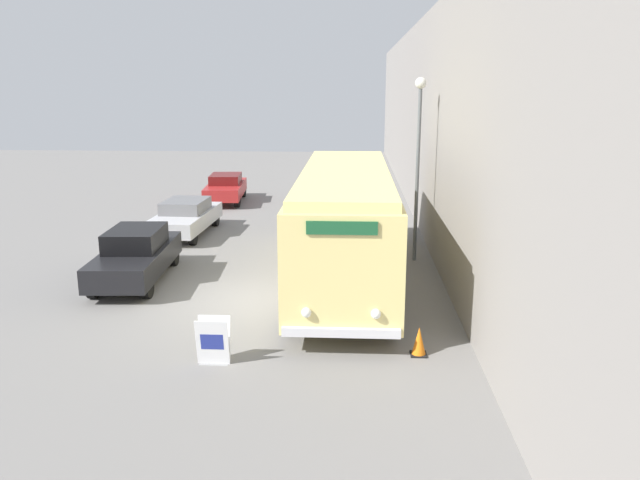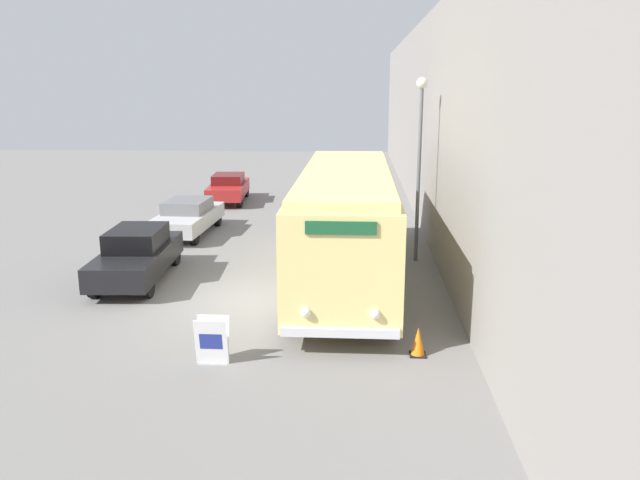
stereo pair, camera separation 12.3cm
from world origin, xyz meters
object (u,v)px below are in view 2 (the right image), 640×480
at_px(parked_car_near, 137,255).
at_px(traffic_cone, 418,342).
at_px(vintage_bus, 346,219).
at_px(parked_car_mid, 187,216).
at_px(streetlamp, 420,143).
at_px(sign_board, 212,341).
at_px(parked_car_far, 228,188).

relative_size(parked_car_near, traffic_cone, 7.37).
bearing_deg(vintage_bus, parked_car_mid, 138.26).
relative_size(streetlamp, parked_car_near, 1.26).
distance_m(vintage_bus, traffic_cone, 5.81).
bearing_deg(parked_car_mid, sign_board, -70.11).
distance_m(vintage_bus, parked_car_mid, 8.60).
distance_m(streetlamp, parked_car_near, 9.51).
xyz_separation_m(sign_board, streetlamp, (4.98, 8.35, 3.42)).
xyz_separation_m(parked_car_mid, parked_car_far, (0.16, 7.12, 0.02)).
relative_size(streetlamp, parked_car_far, 1.34).
bearing_deg(parked_car_far, parked_car_near, -94.57).
distance_m(sign_board, parked_car_near, 6.72).
bearing_deg(parked_car_near, parked_car_far, 86.47).
xyz_separation_m(streetlamp, parked_car_mid, (-8.67, 3.34, -3.20)).
relative_size(vintage_bus, parked_car_far, 2.50).
bearing_deg(traffic_cone, sign_board, -171.20).
bearing_deg(streetlamp, traffic_cone, -94.59).
xyz_separation_m(vintage_bus, sign_board, (-2.67, -6.02, -1.38)).
bearing_deg(traffic_cone, parked_car_mid, 126.17).
xyz_separation_m(parked_car_near, parked_car_far, (0.06, 13.14, -0.05)).
height_order(parked_car_mid, traffic_cone, parked_car_mid).
bearing_deg(parked_car_far, parked_car_mid, -95.60).
bearing_deg(traffic_cone, streetlamp, 85.41).
xyz_separation_m(parked_car_near, traffic_cone, (7.95, -5.00, -0.47)).
distance_m(parked_car_near, parked_car_far, 13.14).
distance_m(sign_board, traffic_cone, 4.42).
bearing_deg(parked_car_far, sign_board, -83.69).
bearing_deg(parked_car_near, sign_board, -60.96).
distance_m(streetlamp, traffic_cone, 8.50).
bearing_deg(sign_board, parked_car_near, 122.33).
distance_m(vintage_bus, sign_board, 6.72).
height_order(parked_car_mid, parked_car_far, parked_car_far).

